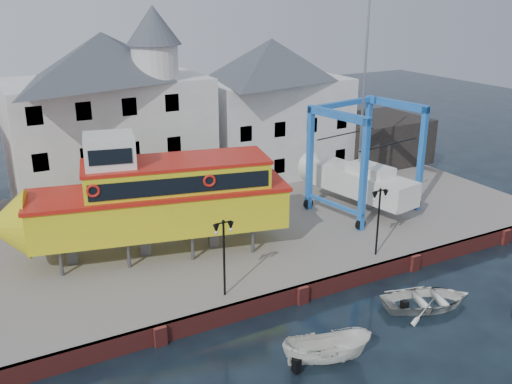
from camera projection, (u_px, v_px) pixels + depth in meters
name	position (u px, v px, depth m)	size (l,w,h in m)	color
ground	(302.00, 303.00, 30.74)	(140.00, 140.00, 0.00)	black
hardstanding	(216.00, 225.00, 39.67)	(44.00, 22.00, 1.00)	slate
quay_wall	(301.00, 294.00, 30.66)	(44.00, 0.47, 1.00)	maroon
building_white_main	(110.00, 115.00, 41.30)	(14.00, 8.30, 14.00)	silver
building_white_right	(271.00, 106.00, 48.30)	(12.00, 8.00, 11.20)	silver
shed_dark	(376.00, 139.00, 52.35)	(8.00, 7.00, 4.00)	black
lamp_post_left	(224.00, 239.00, 28.53)	(1.12, 0.32, 4.20)	black
lamp_post_right	(379.00, 205.00, 33.03)	(1.12, 0.32, 4.20)	black
tour_boat	(143.00, 199.00, 32.94)	(17.54, 7.73, 7.43)	#59595E
travel_lift	(355.00, 174.00, 41.02)	(7.58, 9.87, 14.48)	#1F4FB2
motorboat_a	(326.00, 362.00, 25.86)	(1.55, 4.11, 1.59)	white
motorboat_b	(426.00, 306.00, 30.43)	(3.49, 4.88, 1.01)	white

